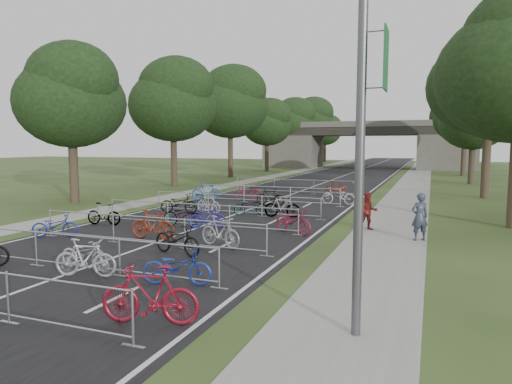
{
  "coord_description": "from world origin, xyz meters",
  "views": [
    {
      "loc": [
        9.56,
        -6.63,
        3.68
      ],
      "look_at": [
        0.7,
        16.31,
        1.1
      ],
      "focal_mm": 32.0,
      "sensor_mm": 36.0,
      "label": 1
    }
  ],
  "objects_px": {
    "overpass_bridge": "(366,145)",
    "pedestrian_b": "(368,211)",
    "pedestrian_a": "(420,217)",
    "lamppost": "(363,112)"
  },
  "relations": [
    {
      "from": "overpass_bridge",
      "to": "pedestrian_b",
      "type": "relative_size",
      "value": 19.07
    },
    {
      "from": "overpass_bridge",
      "to": "pedestrian_a",
      "type": "xyz_separation_m",
      "value": [
        9.2,
        -53.36,
        -2.61
      ]
    },
    {
      "from": "pedestrian_a",
      "to": "pedestrian_b",
      "type": "relative_size",
      "value": 1.13
    },
    {
      "from": "overpass_bridge",
      "to": "lamppost",
      "type": "distance_m",
      "value": 63.55
    },
    {
      "from": "pedestrian_a",
      "to": "pedestrian_b",
      "type": "bearing_deg",
      "value": -65.15
    },
    {
      "from": "overpass_bridge",
      "to": "pedestrian_b",
      "type": "xyz_separation_m",
      "value": [
        7.09,
        -51.83,
        -2.72
      ]
    },
    {
      "from": "pedestrian_a",
      "to": "pedestrian_b",
      "type": "xyz_separation_m",
      "value": [
        -2.11,
        1.53,
        -0.11
      ]
    },
    {
      "from": "pedestrian_a",
      "to": "lamppost",
      "type": "bearing_deg",
      "value": 55.57
    },
    {
      "from": "pedestrian_a",
      "to": "pedestrian_b",
      "type": "height_order",
      "value": "pedestrian_a"
    },
    {
      "from": "overpass_bridge",
      "to": "lamppost",
      "type": "relative_size",
      "value": 3.78
    }
  ]
}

